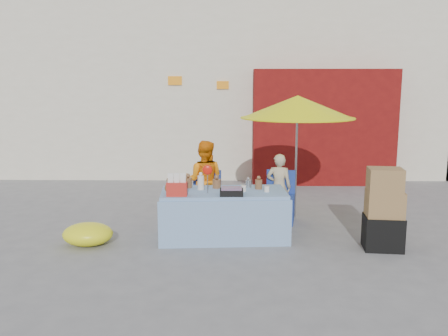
{
  "coord_description": "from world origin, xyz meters",
  "views": [
    {
      "loc": [
        0.09,
        -6.58,
        2.28
      ],
      "look_at": [
        -0.01,
        0.6,
        1.0
      ],
      "focal_mm": 38.0,
      "sensor_mm": 36.0,
      "label": 1
    }
  ],
  "objects_px": {
    "chair_right": "(279,207)",
    "market_table": "(223,214)",
    "chair_left": "(204,207)",
    "vendor_orange": "(205,181)",
    "box_stack": "(384,212)",
    "vendor_beige": "(279,187)",
    "umbrella": "(298,107)"
  },
  "relations": [
    {
      "from": "chair_left",
      "to": "box_stack",
      "type": "height_order",
      "value": "box_stack"
    },
    {
      "from": "vendor_orange",
      "to": "box_stack",
      "type": "bearing_deg",
      "value": 161.4
    },
    {
      "from": "chair_left",
      "to": "umbrella",
      "type": "relative_size",
      "value": 0.41
    },
    {
      "from": "vendor_beige",
      "to": "box_stack",
      "type": "bearing_deg",
      "value": 143.11
    },
    {
      "from": "vendor_orange",
      "to": "box_stack",
      "type": "height_order",
      "value": "vendor_orange"
    },
    {
      "from": "chair_right",
      "to": "umbrella",
      "type": "distance_m",
      "value": 1.69
    },
    {
      "from": "chair_left",
      "to": "vendor_beige",
      "type": "xyz_separation_m",
      "value": [
        1.25,
        0.13,
        0.31
      ]
    },
    {
      "from": "chair_left",
      "to": "chair_right",
      "type": "height_order",
      "value": "same"
    },
    {
      "from": "market_table",
      "to": "umbrella",
      "type": "height_order",
      "value": "umbrella"
    },
    {
      "from": "chair_left",
      "to": "chair_right",
      "type": "bearing_deg",
      "value": 10.5
    },
    {
      "from": "market_table",
      "to": "chair_left",
      "type": "bearing_deg",
      "value": 107.64
    },
    {
      "from": "vendor_orange",
      "to": "umbrella",
      "type": "distance_m",
      "value": 1.98
    },
    {
      "from": "vendor_orange",
      "to": "umbrella",
      "type": "height_order",
      "value": "umbrella"
    },
    {
      "from": "market_table",
      "to": "chair_right",
      "type": "height_order",
      "value": "market_table"
    },
    {
      "from": "market_table",
      "to": "vendor_beige",
      "type": "xyz_separation_m",
      "value": [
        0.92,
        0.97,
        0.2
      ]
    },
    {
      "from": "chair_right",
      "to": "market_table",
      "type": "bearing_deg",
      "value": -127.22
    },
    {
      "from": "market_table",
      "to": "box_stack",
      "type": "distance_m",
      "value": 2.28
    },
    {
      "from": "chair_left",
      "to": "chair_right",
      "type": "xyz_separation_m",
      "value": [
        1.25,
        0.0,
        0.0
      ]
    },
    {
      "from": "market_table",
      "to": "umbrella",
      "type": "xyz_separation_m",
      "value": [
        1.22,
        1.12,
        1.52
      ]
    },
    {
      "from": "market_table",
      "to": "chair_right",
      "type": "distance_m",
      "value": 1.25
    },
    {
      "from": "chair_right",
      "to": "vendor_beige",
      "type": "bearing_deg",
      "value": 101.72
    },
    {
      "from": "vendor_orange",
      "to": "chair_right",
      "type": "bearing_deg",
      "value": -175.63
    },
    {
      "from": "vendor_beige",
      "to": "umbrella",
      "type": "distance_m",
      "value": 1.37
    },
    {
      "from": "vendor_orange",
      "to": "umbrella",
      "type": "bearing_deg",
      "value": -163.97
    },
    {
      "from": "chair_right",
      "to": "vendor_beige",
      "type": "height_order",
      "value": "vendor_beige"
    },
    {
      "from": "market_table",
      "to": "vendor_beige",
      "type": "relative_size",
      "value": 1.7
    },
    {
      "from": "chair_left",
      "to": "vendor_beige",
      "type": "distance_m",
      "value": 1.29
    },
    {
      "from": "vendor_orange",
      "to": "chair_left",
      "type": "bearing_deg",
      "value": 101.72
    },
    {
      "from": "umbrella",
      "to": "chair_right",
      "type": "bearing_deg",
      "value": -136.25
    },
    {
      "from": "chair_left",
      "to": "chair_right",
      "type": "relative_size",
      "value": 1.0
    },
    {
      "from": "market_table",
      "to": "chair_left",
      "type": "relative_size",
      "value": 2.27
    },
    {
      "from": "market_table",
      "to": "chair_right",
      "type": "bearing_deg",
      "value": 38.56
    }
  ]
}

